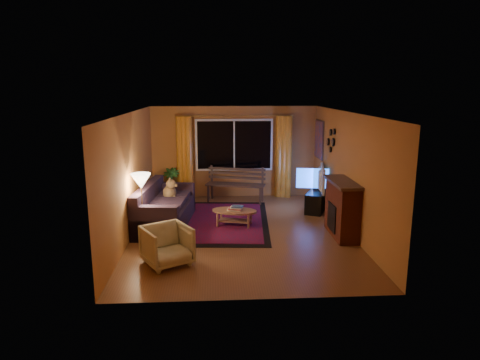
{
  "coord_description": "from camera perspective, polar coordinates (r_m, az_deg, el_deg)",
  "views": [
    {
      "loc": [
        -0.54,
        -8.64,
        3.01
      ],
      "look_at": [
        0.0,
        0.3,
        1.05
      ],
      "focal_mm": 32.0,
      "sensor_mm": 36.0,
      "label": 1
    }
  ],
  "objects": [
    {
      "name": "wall_left",
      "position": [
        8.99,
        -14.42,
        0.65
      ],
      "size": [
        0.02,
        6.0,
        2.5
      ],
      "primitive_type": "cube",
      "color": "#BC7638",
      "rests_on": "ground"
    },
    {
      "name": "sofa",
      "position": [
        9.56,
        -9.93,
        -3.36
      ],
      "size": [
        1.2,
        2.34,
        0.91
      ],
      "primitive_type": "cube",
      "rotation": [
        0.0,
        0.0,
        -0.11
      ],
      "color": "black",
      "rests_on": "ground"
    },
    {
      "name": "curtain_right",
      "position": [
        11.83,
        5.8,
        3.08
      ],
      "size": [
        0.36,
        0.36,
        2.24
      ],
      "primitive_type": "cylinder",
      "color": "orange",
      "rests_on": "ground"
    },
    {
      "name": "television",
      "position": [
        10.7,
        10.35,
        0.22
      ],
      "size": [
        0.35,
        1.09,
        0.62
      ],
      "primitive_type": "imported",
      "rotation": [
        0.0,
        0.0,
        1.38
      ],
      "color": "black",
      "rests_on": "tv_console"
    },
    {
      "name": "wall_right",
      "position": [
        9.25,
        14.23,
        0.99
      ],
      "size": [
        0.02,
        6.0,
        2.5
      ],
      "primitive_type": "cube",
      "color": "#BC7638",
      "rests_on": "ground"
    },
    {
      "name": "coffee_table",
      "position": [
        9.46,
        -0.75,
        -5.07
      ],
      "size": [
        1.21,
        1.21,
        0.36
      ],
      "primitive_type": "cylinder",
      "rotation": [
        0.0,
        0.0,
        -0.25
      ],
      "color": "#9A694A",
      "rests_on": "ground"
    },
    {
      "name": "tv_console",
      "position": [
        10.83,
        10.24,
        -2.65
      ],
      "size": [
        0.83,
        1.24,
        0.49
      ],
      "primitive_type": "cube",
      "rotation": [
        0.0,
        0.0,
        -0.41
      ],
      "color": "black",
      "rests_on": "ground"
    },
    {
      "name": "dog",
      "position": [
        9.98,
        -9.38,
        -1.26
      ],
      "size": [
        0.42,
        0.51,
        0.49
      ],
      "primitive_type": null,
      "rotation": [
        0.0,
        0.0,
        0.22
      ],
      "color": "brown",
      "rests_on": "sofa"
    },
    {
      "name": "armchair",
      "position": [
        7.51,
        -9.71,
        -8.34
      ],
      "size": [
        0.98,
        0.97,
        0.76
      ],
      "primitive_type": "imported",
      "rotation": [
        0.0,
        0.0,
        0.53
      ],
      "color": "beige",
      "rests_on": "ground"
    },
    {
      "name": "rug",
      "position": [
        9.8,
        -2.35,
        -5.49
      ],
      "size": [
        2.29,
        3.39,
        0.02
      ],
      "primitive_type": "cube",
      "rotation": [
        0.0,
        0.0,
        -0.07
      ],
      "color": "maroon",
      "rests_on": "ground"
    },
    {
      "name": "wall_back",
      "position": [
        11.8,
        -0.79,
        3.75
      ],
      "size": [
        4.5,
        0.02,
        2.5
      ],
      "primitive_type": "cube",
      "color": "#BC7638",
      "rests_on": "ground"
    },
    {
      "name": "window",
      "position": [
        11.71,
        -0.78,
        4.68
      ],
      "size": [
        2.0,
        0.02,
        1.3
      ],
      "primitive_type": "cube",
      "color": "black",
      "rests_on": "wall_back"
    },
    {
      "name": "ceiling",
      "position": [
        8.67,
        0.12,
        9.04
      ],
      "size": [
        4.5,
        6.0,
        0.02
      ],
      "primitive_type": "cube",
      "color": "white",
      "rests_on": "ground"
    },
    {
      "name": "potted_plant",
      "position": [
        11.74,
        -9.18,
        -0.52
      ],
      "size": [
        0.57,
        0.57,
        0.86
      ],
      "primitive_type": "imported",
      "rotation": [
        0.0,
        0.0,
        -0.19
      ],
      "color": "#235B1E",
      "rests_on": "ground"
    },
    {
      "name": "curtain_left",
      "position": [
        11.71,
        -7.38,
        2.94
      ],
      "size": [
        0.36,
        0.36,
        2.24
      ],
      "primitive_type": "cylinder",
      "color": "orange",
      "rests_on": "ground"
    },
    {
      "name": "floor",
      "position": [
        9.17,
        0.11,
        -6.89
      ],
      "size": [
        4.5,
        6.0,
        0.02
      ],
      "primitive_type": "cube",
      "color": "brown",
      "rests_on": "ground"
    },
    {
      "name": "fireplace",
      "position": [
        8.98,
        13.47,
        -3.9
      ],
      "size": [
        0.4,
        1.2,
        1.1
      ],
      "primitive_type": "cube",
      "color": "maroon",
      "rests_on": "ground"
    },
    {
      "name": "floor_lamp",
      "position": [
        8.79,
        -12.91,
        -3.5
      ],
      "size": [
        0.28,
        0.28,
        1.32
      ],
      "primitive_type": "cylinder",
      "rotation": [
        0.0,
        0.0,
        0.34
      ],
      "color": "#BF8C3F",
      "rests_on": "ground"
    },
    {
      "name": "bench",
      "position": [
        11.39,
        -0.62,
        -1.78
      ],
      "size": [
        1.62,
        0.85,
        0.47
      ],
      "primitive_type": "cube",
      "rotation": [
        0.0,
        0.0,
        -0.27
      ],
      "color": "#3C2B27",
      "rests_on": "ground"
    },
    {
      "name": "mirror_cluster",
      "position": [
        10.39,
        11.98,
        5.38
      ],
      "size": [
        0.06,
        0.6,
        0.56
      ],
      "primitive_type": null,
      "color": "black",
      "rests_on": "wall_right"
    },
    {
      "name": "painting",
      "position": [
        11.51,
        10.49,
        5.35
      ],
      "size": [
        0.04,
        0.76,
        0.96
      ],
      "primitive_type": "cube",
      "color": "#C94C0F",
      "rests_on": "wall_right"
    },
    {
      "name": "curtain_rod",
      "position": [
        11.58,
        -0.78,
        8.57
      ],
      "size": [
        3.2,
        0.03,
        0.03
      ],
      "primitive_type": "cylinder",
      "rotation": [
        0.0,
        1.57,
        0.0
      ],
      "color": "#BF8C3F",
      "rests_on": "wall_back"
    }
  ]
}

